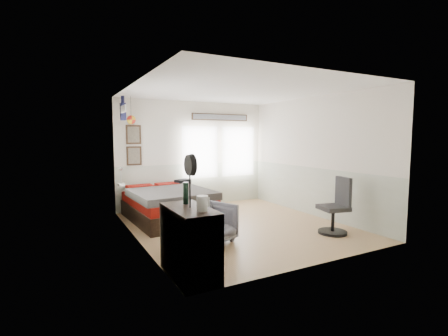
{
  "coord_description": "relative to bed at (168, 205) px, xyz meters",
  "views": [
    {
      "loc": [
        -3.24,
        -5.55,
        1.8
      ],
      "look_at": [
        -0.1,
        0.4,
        1.15
      ],
      "focal_mm": 26.0,
      "sensor_mm": 36.0,
      "label": 1
    }
  ],
  "objects": [
    {
      "name": "bed",
      "position": [
        0.0,
        0.0,
        0.0
      ],
      "size": [
        1.63,
        2.2,
        0.68
      ],
      "rotation": [
        0.0,
        0.0,
        0.06
      ],
      "color": "black",
      "rests_on": "ground_plane"
    },
    {
      "name": "kettle",
      "position": [
        -0.57,
        -3.11,
        0.66
      ],
      "size": [
        0.16,
        0.14,
        0.19
      ],
      "rotation": [
        0.0,
        0.0,
        -0.14
      ],
      "color": "silver",
      "rests_on": "dresser"
    },
    {
      "name": "room_shell",
      "position": [
        1.02,
        -0.93,
        1.28
      ],
      "size": [
        4.02,
        4.52,
        2.71
      ],
      "color": "silver",
      "rests_on": "ground_plane"
    },
    {
      "name": "dresser",
      "position": [
        -0.65,
        -2.87,
        0.12
      ],
      "size": [
        0.48,
        1.0,
        0.9
      ],
      "primitive_type": "cube",
      "color": "black",
      "rests_on": "ground_plane"
    },
    {
      "name": "stand_fan",
      "position": [
        -0.63,
        -2.87,
        1.1
      ],
      "size": [
        0.07,
        0.28,
        0.69
      ],
      "rotation": [
        0.0,
        0.0,
        0.01
      ],
      "color": "black",
      "rests_on": "dresser"
    },
    {
      "name": "nightstand",
      "position": [
        0.67,
        0.86,
        -0.07
      ],
      "size": [
        0.55,
        0.44,
        0.53
      ],
      "primitive_type": "cube",
      "rotation": [
        0.0,
        0.0,
        -0.03
      ],
      "color": "black",
      "rests_on": "ground_plane"
    },
    {
      "name": "armchair",
      "position": [
        0.15,
        -1.79,
        0.0
      ],
      "size": [
        0.94,
        0.95,
        0.67
      ],
      "primitive_type": "imported",
      "rotation": [
        0.0,
        0.0,
        0.4
      ],
      "color": "slate",
      "rests_on": "ground_plane"
    },
    {
      "name": "ground_plane",
      "position": [
        1.09,
        -1.11,
        -0.34
      ],
      "size": [
        4.0,
        4.5,
        0.01
      ],
      "primitive_type": "cube",
      "color": "#AF874C"
    },
    {
      "name": "task_chair",
      "position": [
        2.46,
        -2.4,
        0.1
      ],
      "size": [
        0.56,
        0.56,
        1.06
      ],
      "rotation": [
        0.0,
        0.0,
        -0.22
      ],
      "color": "black",
      "rests_on": "ground_plane"
    },
    {
      "name": "bottle",
      "position": [
        -0.6,
        -2.63,
        0.71
      ],
      "size": [
        0.07,
        0.07,
        0.29
      ],
      "primitive_type": "cylinder",
      "color": "black",
      "rests_on": "dresser"
    },
    {
      "name": "wall_decor",
      "position": [
        -0.01,
        0.84,
        1.77
      ],
      "size": [
        3.55,
        1.32,
        1.44
      ],
      "color": "#3C2917",
      "rests_on": "room_shell"
    },
    {
      "name": "black_bag",
      "position": [
        0.67,
        0.86,
        0.31
      ],
      "size": [
        0.42,
        0.35,
        0.21
      ],
      "primitive_type": "cube",
      "rotation": [
        0.0,
        0.0,
        0.37
      ],
      "color": "black",
      "rests_on": "nightstand"
    }
  ]
}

